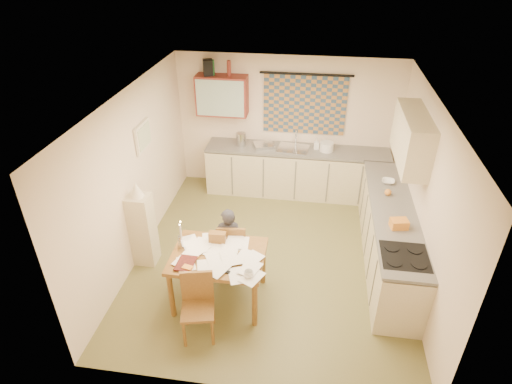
% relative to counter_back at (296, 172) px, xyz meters
% --- Properties ---
extents(floor, '(4.00, 4.50, 0.02)m').
position_rel_counter_back_xyz_m(floor, '(-0.23, -1.95, -0.46)').
color(floor, brown).
rests_on(floor, ground).
extents(ceiling, '(4.00, 4.50, 0.02)m').
position_rel_counter_back_xyz_m(ceiling, '(-0.23, -1.95, 2.06)').
color(ceiling, white).
rests_on(ceiling, floor).
extents(wall_back, '(4.00, 0.02, 2.50)m').
position_rel_counter_back_xyz_m(wall_back, '(-0.23, 0.31, 0.80)').
color(wall_back, beige).
rests_on(wall_back, floor).
extents(wall_front, '(4.00, 0.02, 2.50)m').
position_rel_counter_back_xyz_m(wall_front, '(-0.23, -4.21, 0.80)').
color(wall_front, beige).
rests_on(wall_front, floor).
extents(wall_left, '(0.02, 4.50, 2.50)m').
position_rel_counter_back_xyz_m(wall_left, '(-2.24, -1.95, 0.80)').
color(wall_left, beige).
rests_on(wall_left, floor).
extents(wall_right, '(0.02, 4.50, 2.50)m').
position_rel_counter_back_xyz_m(wall_right, '(1.78, -1.95, 0.80)').
color(wall_right, beige).
rests_on(wall_right, floor).
extents(window_blind, '(1.45, 0.03, 1.05)m').
position_rel_counter_back_xyz_m(window_blind, '(0.07, 0.27, 1.20)').
color(window_blind, navy).
rests_on(window_blind, wall_back).
extents(curtain_rod, '(1.60, 0.04, 0.04)m').
position_rel_counter_back_xyz_m(curtain_rod, '(0.07, 0.25, 1.75)').
color(curtain_rod, black).
rests_on(curtain_rod, wall_back).
extents(wall_cabinet, '(0.90, 0.34, 0.70)m').
position_rel_counter_back_xyz_m(wall_cabinet, '(-1.38, 0.13, 1.35)').
color(wall_cabinet, maroon).
rests_on(wall_cabinet, wall_back).
extents(wall_cabinet_glass, '(0.84, 0.02, 0.64)m').
position_rel_counter_back_xyz_m(wall_cabinet_glass, '(-1.38, -0.04, 1.35)').
color(wall_cabinet_glass, '#99B2A5').
rests_on(wall_cabinet_glass, wall_back).
extents(upper_cabinet_right, '(0.34, 1.30, 0.70)m').
position_rel_counter_back_xyz_m(upper_cabinet_right, '(1.60, -1.40, 1.40)').
color(upper_cabinet_right, '#C8B88E').
rests_on(upper_cabinet_right, wall_right).
extents(framed_print, '(0.04, 0.50, 0.40)m').
position_rel_counter_back_xyz_m(framed_print, '(-2.20, -1.55, 1.25)').
color(framed_print, beige).
rests_on(framed_print, wall_left).
extents(print_canvas, '(0.01, 0.42, 0.32)m').
position_rel_counter_back_xyz_m(print_canvas, '(-2.17, -1.55, 1.25)').
color(print_canvas, white).
rests_on(print_canvas, wall_left).
extents(counter_back, '(3.30, 0.62, 0.92)m').
position_rel_counter_back_xyz_m(counter_back, '(0.00, 0.00, 0.00)').
color(counter_back, '#C8B88E').
rests_on(counter_back, floor).
extents(counter_right, '(0.62, 2.95, 0.92)m').
position_rel_counter_back_xyz_m(counter_right, '(1.47, -1.77, -0.00)').
color(counter_right, '#C8B88E').
rests_on(counter_right, floor).
extents(stove, '(0.59, 0.59, 0.92)m').
position_rel_counter_back_xyz_m(stove, '(1.47, -2.80, 0.01)').
color(stove, white).
rests_on(stove, floor).
extents(sink, '(0.60, 0.52, 0.10)m').
position_rel_counter_back_xyz_m(sink, '(-0.08, -0.00, 0.43)').
color(sink, silver).
rests_on(sink, counter_back).
extents(tap, '(0.03, 0.03, 0.28)m').
position_rel_counter_back_xyz_m(tap, '(-0.05, 0.18, 0.61)').
color(tap, silver).
rests_on(tap, counter_back).
extents(dish_rack, '(0.43, 0.41, 0.06)m').
position_rel_counter_back_xyz_m(dish_rack, '(-0.61, 0.00, 0.50)').
color(dish_rack, silver).
rests_on(dish_rack, counter_back).
extents(kettle, '(0.24, 0.24, 0.24)m').
position_rel_counter_back_xyz_m(kettle, '(-1.03, 0.00, 0.59)').
color(kettle, silver).
rests_on(kettle, counter_back).
extents(mixing_bowl, '(0.27, 0.27, 0.16)m').
position_rel_counter_back_xyz_m(mixing_bowl, '(0.51, 0.00, 0.55)').
color(mixing_bowl, white).
rests_on(mixing_bowl, counter_back).
extents(soap_bottle, '(0.11, 0.11, 0.20)m').
position_rel_counter_back_xyz_m(soap_bottle, '(0.33, 0.05, 0.57)').
color(soap_bottle, white).
rests_on(soap_bottle, counter_back).
extents(bowl, '(0.25, 0.25, 0.05)m').
position_rel_counter_back_xyz_m(bowl, '(1.47, -1.02, 0.49)').
color(bowl, white).
rests_on(bowl, counter_right).
extents(orange_bag, '(0.25, 0.20, 0.12)m').
position_rel_counter_back_xyz_m(orange_bag, '(1.47, -2.21, 0.53)').
color(orange_bag, orange).
rests_on(orange_bag, counter_right).
extents(fruit_orange, '(0.10, 0.10, 0.10)m').
position_rel_counter_back_xyz_m(fruit_orange, '(1.42, -1.40, 0.52)').
color(fruit_orange, orange).
rests_on(fruit_orange, counter_right).
extents(speaker, '(0.21, 0.24, 0.26)m').
position_rel_counter_back_xyz_m(speaker, '(-1.61, 0.13, 1.83)').
color(speaker, black).
rests_on(speaker, wall_cabinet).
extents(bottle_green, '(0.08, 0.08, 0.26)m').
position_rel_counter_back_xyz_m(bottle_green, '(-1.53, 0.13, 1.83)').
color(bottle_green, '#195926').
rests_on(bottle_green, wall_cabinet).
extents(bottle_brown, '(0.08, 0.08, 0.26)m').
position_rel_counter_back_xyz_m(bottle_brown, '(-1.24, 0.13, 1.83)').
color(bottle_brown, maroon).
rests_on(bottle_brown, wall_cabinet).
extents(dining_table, '(1.18, 0.90, 0.75)m').
position_rel_counter_back_xyz_m(dining_table, '(-0.81, -2.90, -0.07)').
color(dining_table, brown).
rests_on(dining_table, floor).
extents(chair_far, '(0.44, 0.44, 0.87)m').
position_rel_counter_back_xyz_m(chair_far, '(-0.75, -2.33, -0.18)').
color(chair_far, brown).
rests_on(chair_far, floor).
extents(chair_near, '(0.46, 0.46, 0.86)m').
position_rel_counter_back_xyz_m(chair_near, '(-0.93, -3.53, -0.19)').
color(chair_near, brown).
rests_on(chair_near, floor).
extents(person, '(0.51, 0.43, 1.09)m').
position_rel_counter_back_xyz_m(person, '(-0.79, -2.37, 0.09)').
color(person, black).
rests_on(person, floor).
extents(shelf_stand, '(0.32, 0.30, 1.14)m').
position_rel_counter_back_xyz_m(shelf_stand, '(-2.07, -2.30, 0.12)').
color(shelf_stand, '#C8B88E').
rests_on(shelf_stand, floor).
extents(lampshade, '(0.20, 0.20, 0.22)m').
position_rel_counter_back_xyz_m(lampshade, '(-2.07, -2.30, 0.80)').
color(lampshade, beige).
rests_on(lampshade, shelf_stand).
extents(letter_rack, '(0.22, 0.11, 0.16)m').
position_rel_counter_back_xyz_m(letter_rack, '(-0.87, -2.66, 0.38)').
color(letter_rack, brown).
rests_on(letter_rack, dining_table).
extents(mug, '(0.17, 0.17, 0.09)m').
position_rel_counter_back_xyz_m(mug, '(-0.36, -3.25, 0.34)').
color(mug, white).
rests_on(mug, dining_table).
extents(magazine, '(0.25, 0.32, 0.03)m').
position_rel_counter_back_xyz_m(magazine, '(-1.27, -3.14, 0.31)').
color(magazine, maroon).
rests_on(magazine, dining_table).
extents(book, '(0.33, 0.35, 0.02)m').
position_rel_counter_back_xyz_m(book, '(-1.22, -3.01, 0.31)').
color(book, orange).
rests_on(book, dining_table).
extents(orange_box, '(0.13, 0.10, 0.04)m').
position_rel_counter_back_xyz_m(orange_box, '(-1.11, -3.23, 0.32)').
color(orange_box, orange).
rests_on(orange_box, dining_table).
extents(eyeglasses, '(0.14, 0.06, 0.02)m').
position_rel_counter_back_xyz_m(eyeglasses, '(-0.66, -3.21, 0.31)').
color(eyeglasses, black).
rests_on(eyeglasses, dining_table).
extents(candle_holder, '(0.08, 0.08, 0.18)m').
position_rel_counter_back_xyz_m(candle_holder, '(-1.32, -2.83, 0.39)').
color(candle_holder, silver).
rests_on(candle_holder, dining_table).
extents(candle, '(0.02, 0.02, 0.22)m').
position_rel_counter_back_xyz_m(candle, '(-1.28, -2.88, 0.59)').
color(candle, white).
rests_on(candle, dining_table).
extents(candle_flame, '(0.02, 0.02, 0.02)m').
position_rel_counter_back_xyz_m(candle_flame, '(-1.29, -2.84, 0.71)').
color(candle_flame, '#FFCC66').
rests_on(candle_flame, dining_table).
extents(papers, '(1.24, 1.00, 0.03)m').
position_rel_counter_back_xyz_m(papers, '(-0.77, -2.94, 0.31)').
color(papers, white).
rests_on(papers, dining_table).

